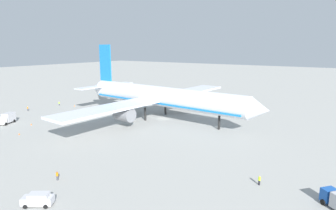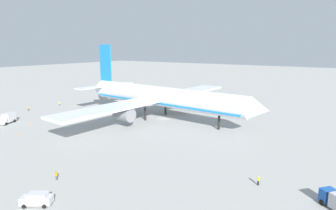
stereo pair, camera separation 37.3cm
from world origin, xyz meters
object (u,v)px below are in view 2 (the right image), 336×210
at_px(ground_worker_3, 59,103).
at_px(traffic_cone_3, 19,134).
at_px(traffic_cone_2, 31,124).
at_px(ground_worker_4, 28,108).
at_px(service_van, 37,199).
at_px(baggage_cart_1, 156,90).
at_px(baggage_cart_0, 211,95).
at_px(ground_worker_0, 56,175).
at_px(ground_worker_1, 258,180).
at_px(traffic_cone_0, 75,106).
at_px(airliner, 159,97).
at_px(service_truck_1, 7,118).
at_px(traffic_cone_1, 183,97).

relative_size(ground_worker_3, traffic_cone_3, 2.97).
bearing_deg(traffic_cone_2, ground_worker_4, 151.77).
bearing_deg(service_van, baggage_cart_1, 117.61).
relative_size(baggage_cart_0, ground_worker_4, 1.83).
relative_size(ground_worker_0, ground_worker_3, 1.03).
xyz_separation_m(ground_worker_1, ground_worker_3, (-88.92, 23.78, -0.06)).
relative_size(ground_worker_4, traffic_cone_2, 3.25).
bearing_deg(ground_worker_3, service_van, -37.89).
bearing_deg(traffic_cone_0, airliner, 4.69).
bearing_deg(traffic_cone_2, ground_worker_3, 128.62).
height_order(ground_worker_3, traffic_cone_2, ground_worker_3).
xyz_separation_m(baggage_cart_0, traffic_cone_0, (-33.21, -56.16, 0.01)).
relative_size(traffic_cone_0, traffic_cone_2, 1.00).
distance_m(service_truck_1, ground_worker_4, 18.28).
xyz_separation_m(traffic_cone_1, traffic_cone_3, (-7.16, -75.02, 0.00)).
relative_size(airliner, traffic_cone_2, 139.08).
bearing_deg(ground_worker_1, service_truck_1, -177.85).
bearing_deg(ground_worker_1, ground_worker_0, -149.06).
relative_size(service_truck_1, traffic_cone_0, 11.50).
distance_m(baggage_cart_0, traffic_cone_0, 65.25).
distance_m(airliner, baggage_cart_0, 53.77).
height_order(ground_worker_0, ground_worker_4, ground_worker_4).
bearing_deg(baggage_cart_0, traffic_cone_1, -115.84).
xyz_separation_m(service_truck_1, traffic_cone_0, (-4.37, 29.10, -1.43)).
distance_m(airliner, service_van, 57.59).
bearing_deg(service_truck_1, service_van, -23.25).
height_order(baggage_cart_1, traffic_cone_0, traffic_cone_0).
bearing_deg(traffic_cone_0, baggage_cart_0, 59.40).
distance_m(traffic_cone_0, traffic_cone_2, 28.67).
height_order(ground_worker_0, traffic_cone_0, ground_worker_0).
bearing_deg(service_truck_1, traffic_cone_3, -16.78).
bearing_deg(ground_worker_0, traffic_cone_3, 161.12).
bearing_deg(traffic_cone_1, baggage_cart_0, 64.16).
bearing_deg(traffic_cone_1, service_truck_1, -107.12).
relative_size(airliner, ground_worker_4, 42.75).
bearing_deg(ground_worker_3, traffic_cone_1, 53.31).
bearing_deg(traffic_cone_1, airliner, -70.33).
height_order(baggage_cart_0, traffic_cone_1, traffic_cone_1).
xyz_separation_m(airliner, ground_worker_0, (11.73, -47.90, -6.43)).
bearing_deg(traffic_cone_3, traffic_cone_0, 119.51).
xyz_separation_m(airliner, ground_worker_4, (-47.40, -18.57, -6.37)).
height_order(ground_worker_1, traffic_cone_1, ground_worker_1).
relative_size(ground_worker_1, ground_worker_3, 1.06).
height_order(ground_worker_1, traffic_cone_3, ground_worker_1).
relative_size(service_truck_1, service_van, 1.31).
distance_m(airliner, ground_worker_4, 51.30).
height_order(airliner, traffic_cone_1, airliner).
relative_size(ground_worker_4, traffic_cone_3, 3.25).
bearing_deg(ground_worker_1, traffic_cone_2, 179.80).
relative_size(ground_worker_0, ground_worker_1, 0.96).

